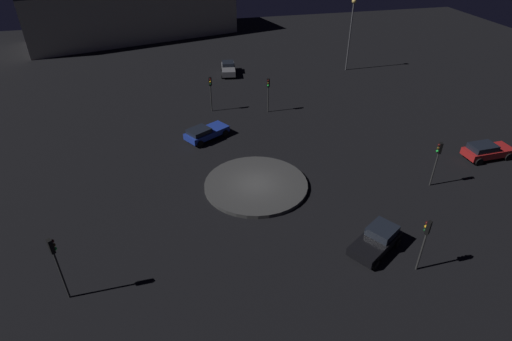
{
  "coord_description": "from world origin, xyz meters",
  "views": [
    {
      "loc": [
        -6.24,
        -26.4,
        19.18
      ],
      "look_at": [
        0.0,
        0.0,
        1.52
      ],
      "focal_mm": 28.71,
      "sensor_mm": 36.0,
      "label": 1
    }
  ],
  "objects_px": {
    "traffic_light_southeast": "(425,236)",
    "store_building": "(131,10)",
    "car_blue": "(205,132)",
    "car_black": "(377,240)",
    "traffic_light_north_near": "(268,88)",
    "car_grey": "(228,68)",
    "streetlamp_northeast": "(351,24)",
    "traffic_light_southwest": "(56,258)",
    "traffic_light_north": "(210,87)",
    "car_red": "(486,151)",
    "traffic_light_east": "(438,156)"
  },
  "relations": [
    {
      "from": "traffic_light_east",
      "to": "store_building",
      "type": "height_order",
      "value": "store_building"
    },
    {
      "from": "traffic_light_north",
      "to": "traffic_light_north_near",
      "type": "height_order",
      "value": "traffic_light_north"
    },
    {
      "from": "car_red",
      "to": "traffic_light_southwest",
      "type": "xyz_separation_m",
      "value": [
        -34.14,
        -7.91,
        2.37
      ]
    },
    {
      "from": "traffic_light_north_near",
      "to": "streetlamp_northeast",
      "type": "distance_m",
      "value": 17.99
    },
    {
      "from": "traffic_light_southeast",
      "to": "car_black",
      "type": "bearing_deg",
      "value": 0.36
    },
    {
      "from": "car_black",
      "to": "traffic_light_north_near",
      "type": "relative_size",
      "value": 1.12
    },
    {
      "from": "car_red",
      "to": "traffic_light_north_near",
      "type": "height_order",
      "value": "traffic_light_north_near"
    },
    {
      "from": "traffic_light_east",
      "to": "streetlamp_northeast",
      "type": "bearing_deg",
      "value": -87.05
    },
    {
      "from": "streetlamp_northeast",
      "to": "store_building",
      "type": "bearing_deg",
      "value": 139.67
    },
    {
      "from": "car_grey",
      "to": "traffic_light_east",
      "type": "bearing_deg",
      "value": 28.9
    },
    {
      "from": "car_grey",
      "to": "car_red",
      "type": "bearing_deg",
      "value": 42.49
    },
    {
      "from": "traffic_light_southeast",
      "to": "streetlamp_northeast",
      "type": "bearing_deg",
      "value": -51.77
    },
    {
      "from": "traffic_light_southwest",
      "to": "streetlamp_northeast",
      "type": "distance_m",
      "value": 45.6
    },
    {
      "from": "traffic_light_southwest",
      "to": "car_black",
      "type": "bearing_deg",
      "value": -33.75
    },
    {
      "from": "car_grey",
      "to": "traffic_light_north_near",
      "type": "distance_m",
      "value": 13.26
    },
    {
      "from": "streetlamp_northeast",
      "to": "traffic_light_southwest",
      "type": "bearing_deg",
      "value": -134.05
    },
    {
      "from": "traffic_light_southwest",
      "to": "traffic_light_north_near",
      "type": "relative_size",
      "value": 1.17
    },
    {
      "from": "traffic_light_north",
      "to": "car_blue",
      "type": "bearing_deg",
      "value": -19.02
    },
    {
      "from": "car_blue",
      "to": "car_grey",
      "type": "bearing_deg",
      "value": 42.18
    },
    {
      "from": "car_black",
      "to": "streetlamp_northeast",
      "type": "xyz_separation_m",
      "value": [
        12.45,
        33.09,
        5.39
      ]
    },
    {
      "from": "traffic_light_southeast",
      "to": "store_building",
      "type": "height_order",
      "value": "store_building"
    },
    {
      "from": "traffic_light_north",
      "to": "traffic_light_north_near",
      "type": "distance_m",
      "value": 6.19
    },
    {
      "from": "traffic_light_southwest",
      "to": "car_blue",
      "type": "bearing_deg",
      "value": 26.9
    },
    {
      "from": "car_red",
      "to": "traffic_light_east",
      "type": "xyz_separation_m",
      "value": [
        -7.22,
        -2.63,
        2.02
      ]
    },
    {
      "from": "traffic_light_north_near",
      "to": "streetlamp_northeast",
      "type": "xyz_separation_m",
      "value": [
        13.98,
        10.8,
        3.39
      ]
    },
    {
      "from": "car_red",
      "to": "traffic_light_north",
      "type": "xyz_separation_m",
      "value": [
        -22.45,
        15.61,
        1.99
      ]
    },
    {
      "from": "car_grey",
      "to": "streetlamp_northeast",
      "type": "distance_m",
      "value": 17.1
    },
    {
      "from": "traffic_light_southeast",
      "to": "traffic_light_north_near",
      "type": "distance_m",
      "value": 24.78
    },
    {
      "from": "traffic_light_southwest",
      "to": "traffic_light_east",
      "type": "bearing_deg",
      "value": -21.5
    },
    {
      "from": "car_grey",
      "to": "traffic_light_southeast",
      "type": "relative_size",
      "value": 1.16
    },
    {
      "from": "car_red",
      "to": "traffic_light_southeast",
      "type": "bearing_deg",
      "value": -143.85
    },
    {
      "from": "car_blue",
      "to": "traffic_light_southeast",
      "type": "bearing_deg",
      "value": -92.79
    },
    {
      "from": "car_red",
      "to": "car_black",
      "type": "distance_m",
      "value": 17.1
    },
    {
      "from": "car_blue",
      "to": "car_black",
      "type": "xyz_separation_m",
      "value": [
        9.01,
        -17.65,
        0.01
      ]
    },
    {
      "from": "car_red",
      "to": "traffic_light_southwest",
      "type": "height_order",
      "value": "traffic_light_southwest"
    },
    {
      "from": "traffic_light_southwest",
      "to": "car_grey",
      "type": "bearing_deg",
      "value": 33.37
    },
    {
      "from": "traffic_light_north_near",
      "to": "streetlamp_northeast",
      "type": "bearing_deg",
      "value": 146.26
    },
    {
      "from": "car_red",
      "to": "car_black",
      "type": "xyz_separation_m",
      "value": [
        -14.95,
        -8.3,
        -0.06
      ]
    },
    {
      "from": "car_red",
      "to": "car_blue",
      "type": "bearing_deg",
      "value": 156.38
    },
    {
      "from": "traffic_light_east",
      "to": "car_blue",
      "type": "bearing_deg",
      "value": -22.88
    },
    {
      "from": "car_grey",
      "to": "store_building",
      "type": "distance_m",
      "value": 25.61
    },
    {
      "from": "car_red",
      "to": "traffic_light_southeast",
      "type": "height_order",
      "value": "traffic_light_southeast"
    },
    {
      "from": "car_grey",
      "to": "traffic_light_southwest",
      "type": "bearing_deg",
      "value": -16.17
    },
    {
      "from": "traffic_light_north",
      "to": "traffic_light_east",
      "type": "bearing_deg",
      "value": 34.43
    },
    {
      "from": "traffic_light_east",
      "to": "store_building",
      "type": "xyz_separation_m",
      "value": [
        -23.8,
        51.65,
        1.62
      ]
    },
    {
      "from": "traffic_light_southwest",
      "to": "traffic_light_southeast",
      "type": "bearing_deg",
      "value": -39.93
    },
    {
      "from": "car_blue",
      "to": "traffic_light_north",
      "type": "bearing_deg",
      "value": 45.57
    },
    {
      "from": "traffic_light_southwest",
      "to": "car_red",
      "type": "bearing_deg",
      "value": -19.55
    },
    {
      "from": "car_blue",
      "to": "streetlamp_northeast",
      "type": "distance_m",
      "value": 26.99
    },
    {
      "from": "car_red",
      "to": "streetlamp_northeast",
      "type": "relative_size",
      "value": 0.48
    }
  ]
}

